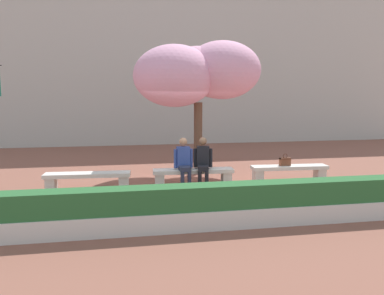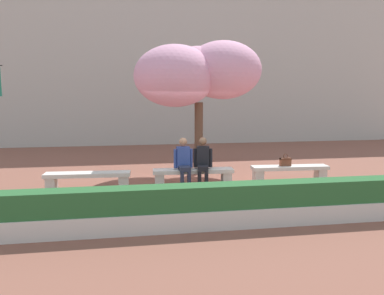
{
  "view_description": "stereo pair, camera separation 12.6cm",
  "coord_description": "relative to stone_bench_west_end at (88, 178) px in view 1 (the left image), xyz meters",
  "views": [
    {
      "loc": [
        -1.76,
        -9.61,
        2.43
      ],
      "look_at": [
        -0.0,
        0.2,
        1.0
      ],
      "focal_mm": 35.0,
      "sensor_mm": 36.0,
      "label": 1
    },
    {
      "loc": [
        -1.64,
        -9.63,
        2.43
      ],
      "look_at": [
        -0.0,
        0.2,
        1.0
      ],
      "focal_mm": 35.0,
      "sensor_mm": 36.0,
      "label": 2
    }
  ],
  "objects": [
    {
      "name": "ground_plane",
      "position": [
        2.73,
        0.0,
        -0.31
      ],
      "size": [
        100.0,
        100.0,
        0.0
      ],
      "primitive_type": "plane",
      "color": "brown"
    },
    {
      "name": "building_facade",
      "position": [
        2.73,
        10.35,
        4.12
      ],
      "size": [
        28.0,
        4.0,
        8.87
      ],
      "primitive_type": "cube",
      "color": "#B7B2A8",
      "rests_on": "ground"
    },
    {
      "name": "stone_bench_west_end",
      "position": [
        0.0,
        0.0,
        0.0
      ],
      "size": [
        2.16,
        0.53,
        0.45
      ],
      "color": "beige",
      "rests_on": "ground"
    },
    {
      "name": "stone_bench_near_west",
      "position": [
        2.73,
        0.0,
        0.0
      ],
      "size": [
        2.16,
        0.53,
        0.45
      ],
      "color": "beige",
      "rests_on": "ground"
    },
    {
      "name": "stone_bench_center",
      "position": [
        5.46,
        0.0,
        0.0
      ],
      "size": [
        2.16,
        0.53,
        0.45
      ],
      "color": "beige",
      "rests_on": "ground"
    },
    {
      "name": "person_seated_left",
      "position": [
        2.47,
        -0.05,
        0.39
      ],
      "size": [
        0.51,
        0.68,
        1.29
      ],
      "color": "black",
      "rests_on": "ground"
    },
    {
      "name": "person_seated_right",
      "position": [
        2.98,
        -0.05,
        0.39
      ],
      "size": [
        0.5,
        0.73,
        1.29
      ],
      "color": "black",
      "rests_on": "ground"
    },
    {
      "name": "handbag",
      "position": [
        5.33,
        0.03,
        0.27
      ],
      "size": [
        0.3,
        0.15,
        0.34
      ],
      "color": "brown",
      "rests_on": "stone_bench_center"
    },
    {
      "name": "cherry_tree_main",
      "position": [
        3.12,
        1.54,
        2.73
      ],
      "size": [
        3.84,
        2.59,
        4.01
      ],
      "color": "#513828",
      "rests_on": "ground"
    },
    {
      "name": "planter_hedge_foreground",
      "position": [
        2.73,
        -3.16,
        0.07
      ],
      "size": [
        11.26,
        0.5,
        0.8
      ],
      "color": "beige",
      "rests_on": "ground"
    }
  ]
}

